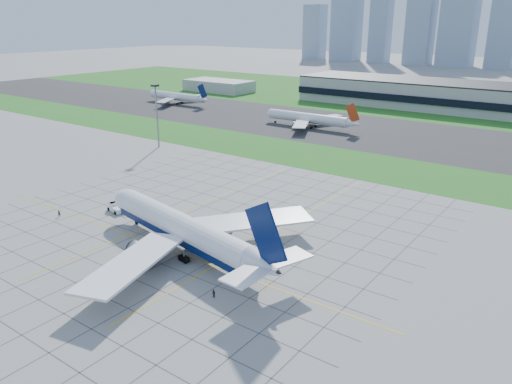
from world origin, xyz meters
TOP-DOWN VIEW (x-y plane):
  - ground at (0.00, 0.00)m, footprint 1400.00×1400.00m
  - grass_median at (0.00, 90.00)m, footprint 700.00×35.00m
  - asphalt_taxiway at (0.00, 145.00)m, footprint 700.00×75.00m
  - grass_far at (0.00, 255.00)m, footprint 700.00×145.00m
  - apron_markings at (0.43, 11.09)m, footprint 120.00×130.00m
  - service_block at (-160.00, 210.00)m, footprint 50.00×25.00m
  - light_mast at (-70.00, 65.00)m, footprint 2.50×2.50m
  - airliner at (7.25, -0.18)m, footprint 60.56×60.80m
  - pushback_tug at (-25.14, 6.52)m, footprint 8.48×3.81m
  - crew_near at (-34.30, -4.93)m, footprint 0.69×0.79m
  - crew_far at (26.27, -11.83)m, footprint 0.94×0.82m
  - distant_jet_0 at (-144.21, 150.20)m, footprint 46.78×42.66m
  - distant_jet_1 at (-40.24, 136.39)m, footprint 48.90×42.66m

SIDE VIEW (x-z plane):
  - ground at x=0.00m, z-range 0.00..0.00m
  - apron_markings at x=0.43m, z-range 0.00..0.03m
  - grass_median at x=0.00m, z-range 0.00..0.04m
  - grass_far at x=0.00m, z-range 0.00..0.04m
  - asphalt_taxiway at x=0.00m, z-range 0.01..0.05m
  - crew_far at x=26.27m, z-range 0.00..1.65m
  - crew_near at x=-34.30m, z-range 0.00..1.84m
  - pushback_tug at x=-25.14m, z-range -0.13..2.20m
  - service_block at x=-160.00m, z-range 0.00..8.00m
  - distant_jet_0 at x=-144.21m, z-range -2.55..11.53m
  - distant_jet_1 at x=-40.24m, z-range -2.55..11.53m
  - airliner at x=7.25m, z-range -4.36..14.87m
  - light_mast at x=-70.00m, z-range 3.38..28.98m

